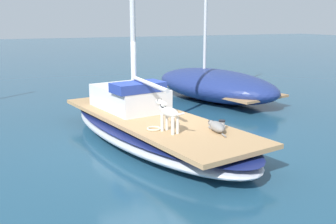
{
  "coord_description": "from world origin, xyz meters",
  "views": [
    {
      "loc": [
        -3.48,
        -8.83,
        3.05
      ],
      "look_at": [
        0.0,
        -1.0,
        1.01
      ],
      "focal_mm": 41.47,
      "sensor_mm": 36.0,
      "label": 1
    }
  ],
  "objects": [
    {
      "name": "dog_white",
      "position": [
        -0.16,
        -1.37,
        1.08
      ],
      "size": [
        0.36,
        0.92,
        0.7
      ],
      "color": "silver",
      "rests_on": "sailboat_main"
    },
    {
      "name": "dog_grey",
      "position": [
        0.83,
        -1.76,
        0.77
      ],
      "size": [
        0.35,
        0.95,
        0.22
      ],
      "color": "gray",
      "rests_on": "sailboat_main"
    },
    {
      "name": "sailboat_main",
      "position": [
        0.0,
        0.0,
        0.34
      ],
      "size": [
        3.74,
        7.56,
        0.66
      ],
      "color": "#B2B7C1",
      "rests_on": "ground"
    },
    {
      "name": "coiled_rope",
      "position": [
        -0.38,
        -1.08,
        0.68
      ],
      "size": [
        0.32,
        0.32,
        0.04
      ],
      "primitive_type": "torus",
      "color": "beige",
      "rests_on": "sailboat_main"
    },
    {
      "name": "moored_boat_starboard_side",
      "position": [
        4.2,
        4.01,
        0.62
      ],
      "size": [
        3.95,
        6.36,
        7.87
      ],
      "color": "navy",
      "rests_on": "ground"
    },
    {
      "name": "deck_winch",
      "position": [
        1.02,
        -1.67,
        0.76
      ],
      "size": [
        0.16,
        0.16,
        0.21
      ],
      "color": "#B7B7BC",
      "rests_on": "sailboat_main"
    },
    {
      "name": "cabin_house",
      "position": [
        -0.21,
        1.1,
        1.01
      ],
      "size": [
        1.76,
        2.44,
        0.84
      ],
      "color": "silver",
      "rests_on": "sailboat_main"
    },
    {
      "name": "ground_plane",
      "position": [
        0.0,
        0.0,
        0.0
      ],
      "size": [
        120.0,
        120.0,
        0.0
      ],
      "primitive_type": "plane",
      "color": "navy"
    }
  ]
}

